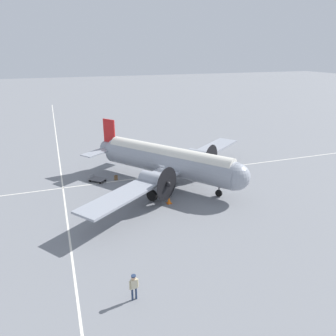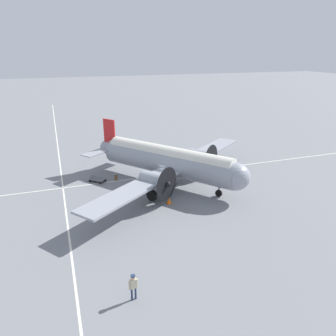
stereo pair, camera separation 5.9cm
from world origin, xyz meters
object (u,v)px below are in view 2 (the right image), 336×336
at_px(airliner_main, 172,161).
at_px(baggage_cart, 97,179).
at_px(suitcase_near_door, 116,178).
at_px(traffic_cone, 169,200).
at_px(crew_foreground, 133,284).

xyz_separation_m(airliner_main, baggage_cart, (7.42, -3.48, -2.33)).
xyz_separation_m(suitcase_near_door, baggage_cart, (2.02, -0.29, -0.00)).
bearing_deg(traffic_cone, crew_foreground, 61.21).
relative_size(baggage_cart, traffic_cone, 3.29).
bearing_deg(airliner_main, baggage_cart, -151.79).
relative_size(suitcase_near_door, traffic_cone, 0.93).
distance_m(suitcase_near_door, traffic_cone, 8.27).
relative_size(airliner_main, baggage_cart, 10.69).
height_order(suitcase_near_door, baggage_cart, suitcase_near_door).
bearing_deg(suitcase_near_door, crew_foreground, 82.21).
xyz_separation_m(crew_foreground, baggage_cart, (-0.53, -18.92, -0.78)).
bearing_deg(baggage_cart, airliner_main, 19.49).
bearing_deg(suitcase_near_door, airliner_main, 149.42).
relative_size(suitcase_near_door, baggage_cart, 0.28).
bearing_deg(airliner_main, traffic_cone, -59.61).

